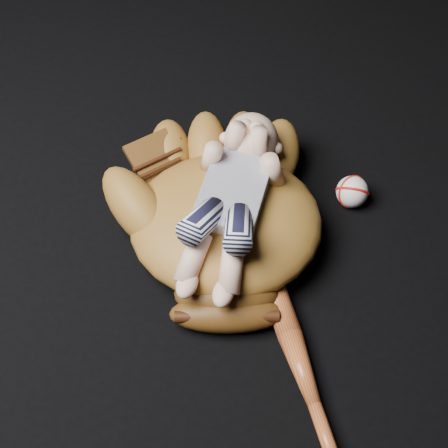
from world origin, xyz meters
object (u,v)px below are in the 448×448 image
object	(u,v)px
baseball_glove	(226,217)
baseball_bat	(295,349)
baseball	(352,192)
newborn_baby	(229,203)

from	to	relation	value
baseball_glove	baseball_bat	world-z (taller)	baseball_glove
baseball	baseball_glove	bearing A→B (deg)	-153.42
baseball_glove	baseball	world-z (taller)	baseball_glove
newborn_baby	baseball	xyz separation A→B (m)	(0.23, 0.13, -0.10)
baseball_glove	newborn_baby	distance (m)	0.06
baseball_bat	baseball	bearing A→B (deg)	73.56
newborn_baby	baseball_bat	distance (m)	0.27
baseball_bat	baseball	size ratio (longest dim) A/B	7.33
baseball_bat	baseball	distance (m)	0.35
newborn_baby	baseball_glove	bearing A→B (deg)	129.04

